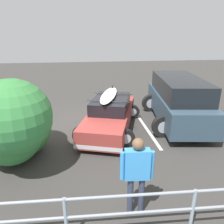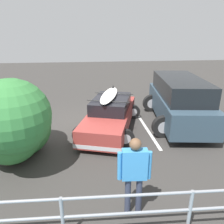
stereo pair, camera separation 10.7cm
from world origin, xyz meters
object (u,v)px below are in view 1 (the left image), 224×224
at_px(sedan_car, 110,114).
at_px(person_bystander, 137,170).
at_px(suv_car, 178,100).
at_px(bush_near_left, 15,122).

height_order(sedan_car, person_bystander, person_bystander).
relative_size(suv_car, person_bystander, 2.90).
bearing_deg(sedan_car, person_bystander, 89.75).
relative_size(sedan_car, person_bystander, 2.61).
distance_m(sedan_car, bush_near_left, 3.72).
distance_m(sedan_car, suv_car, 3.04).
bearing_deg(person_bystander, suv_car, -121.80).
bearing_deg(bush_near_left, sedan_car, -146.71).
relative_size(sedan_car, bush_near_left, 1.44).
bearing_deg(bush_near_left, person_bystander, 140.32).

